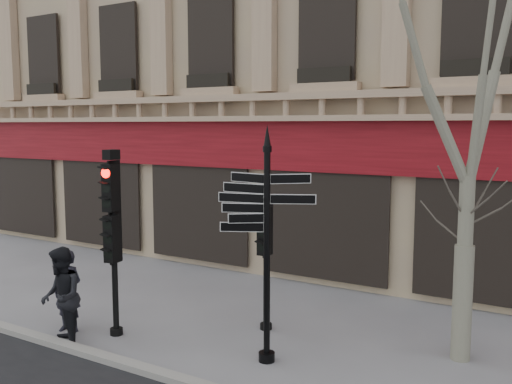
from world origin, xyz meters
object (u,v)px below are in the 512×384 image
traffic_signal_main (113,219)px  plane_tree (474,37)px  pedestrian_b (61,297)px  pedestrian_a (68,291)px  traffic_signal_secondary (266,244)px  fingerpost (267,204)px

traffic_signal_main → plane_tree: bearing=7.8°
traffic_signal_main → pedestrian_b: 1.72m
plane_tree → pedestrian_a: 8.90m
traffic_signal_secondary → pedestrian_a: (-3.33, -2.17, -0.93)m
traffic_signal_main → plane_tree: plane_tree is taller
traffic_signal_secondary → plane_tree: plane_tree is taller
traffic_signal_secondary → pedestrian_a: 4.08m
fingerpost → traffic_signal_main: bearing=170.9°
traffic_signal_secondary → plane_tree: bearing=2.2°
fingerpost → pedestrian_a: bearing=173.8°
plane_tree → traffic_signal_main: bearing=-159.0°
pedestrian_b → fingerpost: bearing=59.4°
pedestrian_b → traffic_signal_main: bearing=102.7°
traffic_signal_main → traffic_signal_secondary: traffic_signal_main is taller
fingerpost → traffic_signal_secondary: fingerpost is taller
traffic_signal_main → pedestrian_a: (-0.96, -0.35, -1.49)m
traffic_signal_main → fingerpost: bearing=-5.0°
fingerpost → traffic_signal_secondary: size_ratio=1.65×
fingerpost → traffic_signal_main: 3.26m
plane_tree → traffic_signal_secondary: bearing=-172.2°
traffic_signal_main → pedestrian_b: traffic_signal_main is taller
fingerpost → traffic_signal_main: size_ratio=1.13×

